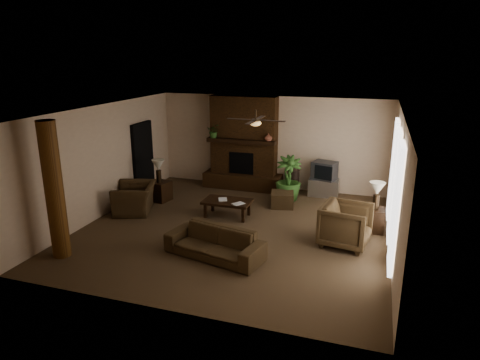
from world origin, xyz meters
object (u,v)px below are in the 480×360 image
(floor_vase, at_px, (294,179))
(floor_plant, at_px, (288,188))
(armchair_left, at_px, (135,194))
(armchair_right, at_px, (346,223))
(sofa, at_px, (215,238))
(lamp_right, at_px, (377,191))
(tv_stand, at_px, (323,187))
(log_column, at_px, (54,191))
(ottoman, at_px, (282,199))
(coffee_table, at_px, (227,203))
(lamp_left, at_px, (158,167))
(side_table_left, at_px, (160,191))
(side_table_right, at_px, (373,220))

(floor_vase, relative_size, floor_plant, 0.61)
(armchair_left, bearing_deg, floor_plant, 100.93)
(armchair_right, xyz_separation_m, floor_plant, (-1.79, 2.53, -0.15))
(sofa, height_order, lamp_right, lamp_right)
(armchair_left, xyz_separation_m, tv_stand, (4.53, 2.86, -0.25))
(log_column, distance_m, ottoman, 5.76)
(coffee_table, height_order, lamp_right, lamp_right)
(coffee_table, distance_m, floor_plant, 2.10)
(ottoman, height_order, lamp_left, lamp_left)
(sofa, distance_m, lamp_right, 3.91)
(coffee_table, xyz_separation_m, side_table_left, (-2.22, 0.58, -0.10))
(armchair_right, height_order, lamp_left, lamp_left)
(sofa, height_order, side_table_left, sofa)
(sofa, relative_size, lamp_right, 3.13)
(log_column, distance_m, coffee_table, 4.13)
(armchair_left, distance_m, armchair_right, 5.42)
(armchair_right, bearing_deg, floor_plant, 44.17)
(tv_stand, xyz_separation_m, lamp_left, (-4.32, -1.91, 0.75))
(ottoman, relative_size, lamp_right, 0.92)
(sofa, xyz_separation_m, floor_plant, (0.70, 3.90, -0.04))
(side_table_left, bearing_deg, floor_vase, 28.29)
(log_column, height_order, ottoman, log_column)
(armchair_left, distance_m, ottoman, 3.93)
(side_table_left, bearing_deg, coffee_table, -14.75)
(armchair_left, xyz_separation_m, side_table_right, (5.95, 0.61, -0.22))
(side_table_right, bearing_deg, log_column, -151.37)
(log_column, distance_m, floor_vase, 6.76)
(log_column, relative_size, floor_vase, 3.64)
(armchair_right, height_order, side_table_right, armchair_right)
(sofa, height_order, lamp_left, lamp_left)
(log_column, xyz_separation_m, lamp_right, (6.08, 3.27, -0.40))
(tv_stand, bearing_deg, ottoman, -128.01)
(side_table_left, bearing_deg, lamp_right, -4.20)
(lamp_left, bearing_deg, floor_vase, 29.11)
(armchair_right, distance_m, coffee_table, 3.10)
(armchair_right, distance_m, lamp_right, 1.23)
(coffee_table, height_order, floor_vase, floor_vase)
(log_column, relative_size, side_table_left, 5.09)
(floor_plant, relative_size, side_table_right, 2.31)
(armchair_right, bearing_deg, floor_vase, 37.47)
(ottoman, bearing_deg, side_table_left, -170.50)
(floor_plant, height_order, side_table_left, floor_plant)
(armchair_left, distance_m, lamp_left, 1.09)
(log_column, relative_size, lamp_right, 4.31)
(armchair_right, height_order, coffee_table, armchair_right)
(tv_stand, relative_size, floor_plant, 0.67)
(coffee_table, relative_size, side_table_right, 2.18)
(tv_stand, relative_size, side_table_right, 1.55)
(sofa, height_order, floor_plant, sofa)
(armchair_right, bearing_deg, lamp_right, -22.34)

